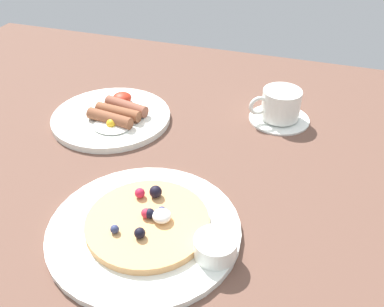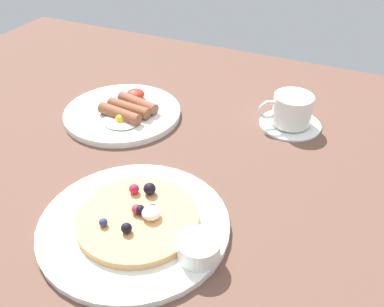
% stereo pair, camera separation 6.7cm
% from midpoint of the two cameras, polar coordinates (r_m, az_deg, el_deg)
% --- Properties ---
extents(ground_plane, '(1.54, 1.11, 0.03)m').
position_cam_midpoint_polar(ground_plane, '(0.77, -0.10, -2.85)').
color(ground_plane, brown).
extents(pancake_plate, '(0.29, 0.29, 0.01)m').
position_cam_midpoint_polar(pancake_plate, '(0.65, -4.70, -9.56)').
color(pancake_plate, white).
rests_on(pancake_plate, ground_plane).
extents(pancake_with_berries, '(0.18, 0.18, 0.03)m').
position_cam_midpoint_polar(pancake_with_berries, '(0.64, -4.21, -8.61)').
color(pancake_with_berries, '#E4A463').
rests_on(pancake_with_berries, pancake_plate).
extents(syrup_ramekin, '(0.06, 0.06, 0.03)m').
position_cam_midpoint_polar(syrup_ramekin, '(0.59, 4.24, -12.54)').
color(syrup_ramekin, white).
rests_on(syrup_ramekin, pancake_plate).
extents(breakfast_plate, '(0.24, 0.24, 0.01)m').
position_cam_midpoint_polar(breakfast_plate, '(0.92, -7.12, 5.28)').
color(breakfast_plate, white).
rests_on(breakfast_plate, ground_plane).
extents(fried_breakfast, '(0.11, 0.15, 0.03)m').
position_cam_midpoint_polar(fried_breakfast, '(0.90, -6.29, 5.97)').
color(fried_breakfast, brown).
rests_on(fried_breakfast, breakfast_plate).
extents(coffee_saucer, '(0.13, 0.13, 0.01)m').
position_cam_midpoint_polar(coffee_saucer, '(0.91, 14.98, 3.78)').
color(coffee_saucer, white).
rests_on(coffee_saucer, ground_plane).
extents(coffee_cup, '(0.10, 0.08, 0.06)m').
position_cam_midpoint_polar(coffee_cup, '(0.89, 15.22, 5.69)').
color(coffee_cup, white).
rests_on(coffee_cup, coffee_saucer).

